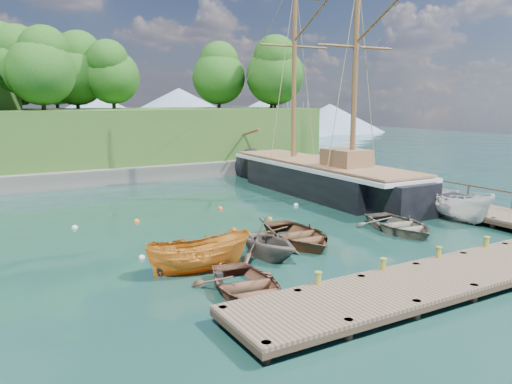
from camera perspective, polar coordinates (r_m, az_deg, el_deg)
ground at (r=23.91m, az=7.48°, el=-6.24°), size 160.00×160.00×0.00m
dock_near at (r=20.77m, az=23.06°, el=-8.35°), size 20.00×3.20×1.10m
dock_east at (r=36.36m, az=15.33°, el=-0.04°), size 3.20×24.00×1.10m
bollard_0 at (r=17.80m, az=7.08°, el=-12.21°), size 0.26×0.26×0.45m
bollard_1 at (r=19.63m, az=14.24°, el=-10.25°), size 0.26×0.26×0.45m
bollard_2 at (r=21.72m, az=20.03°, el=-8.53°), size 0.26×0.26×0.45m
bollard_3 at (r=24.01m, az=24.72°, el=-7.06°), size 0.26×0.26×0.45m
rowboat_0 at (r=18.08m, az=-1.02°, el=-11.75°), size 3.95×5.04×0.95m
rowboat_1 at (r=22.07m, az=1.19°, el=-7.58°), size 3.71×4.12×1.93m
rowboat_2 at (r=24.41m, az=4.75°, el=-5.83°), size 4.10×5.40×1.05m
rowboat_3 at (r=27.44m, az=16.05°, el=-4.38°), size 4.17×5.29×0.99m
motorboat_orange at (r=20.52m, az=-6.44°, el=-9.06°), size 4.50×2.21×1.67m
cabin_boat_white at (r=31.18m, az=21.65°, el=-2.95°), size 2.59×5.53×2.06m
schooner at (r=36.99m, az=7.30°, el=1.36°), size 4.86×25.78×18.60m
mooring_buoy_0 at (r=22.62m, az=-12.92°, el=-7.40°), size 0.29×0.29×0.29m
mooring_buoy_1 at (r=26.56m, az=-2.58°, el=-4.46°), size 0.33×0.33×0.33m
mooring_buoy_2 at (r=29.02m, az=1.62°, el=-3.16°), size 0.28×0.28×0.28m
mooring_buoy_3 at (r=32.83m, az=4.60°, el=-1.58°), size 0.33×0.33×0.33m
mooring_buoy_4 at (r=29.18m, az=-13.45°, el=-3.37°), size 0.36×0.36×0.36m
mooring_buoy_5 at (r=31.78m, az=-4.10°, el=-1.98°), size 0.34×0.34×0.34m
mooring_buoy_6 at (r=28.75m, az=-20.00°, el=-3.93°), size 0.33×0.33×0.33m
distant_ridge at (r=90.09m, az=-18.21°, el=8.38°), size 117.00×40.00×10.00m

